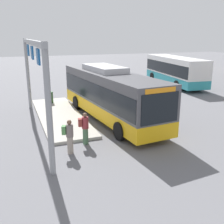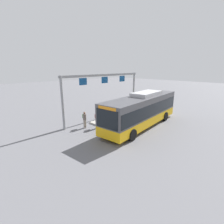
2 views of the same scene
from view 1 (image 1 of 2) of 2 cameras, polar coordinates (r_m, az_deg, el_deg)
The scene contains 8 objects.
ground_plane at distance 17.91m, azimuth -0.48°, elevation -1.40°, with size 120.00×120.00×0.00m, color slate.
platform_curb at distance 18.70m, azimuth -11.21°, elevation -0.71°, with size 10.00×2.80×0.16m, color #B2ADA3.
bus_main at distance 17.46m, azimuth -0.50°, elevation 4.28°, with size 11.14×3.55×3.46m.
bus_background_left at distance 30.94m, azimuth 13.34°, elevation 8.97°, with size 10.54×3.65×3.10m.
person_boarding at distance 12.58m, azimuth -9.20°, elevation -5.08°, with size 0.47×0.59×1.67m.
person_waiting_near at distance 13.56m, azimuth -5.89°, elevation -3.36°, with size 0.40×0.57×1.67m.
platform_sign_gantry at distance 15.42m, azimuth -16.59°, elevation 9.72°, with size 11.31×0.24×5.20m.
trash_bin at distance 21.92m, azimuth -13.21°, elevation 3.08°, with size 0.52×0.52×0.90m, color #2D5133.
Camera 1 is at (16.00, -5.99, 5.39)m, focal length 42.53 mm.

